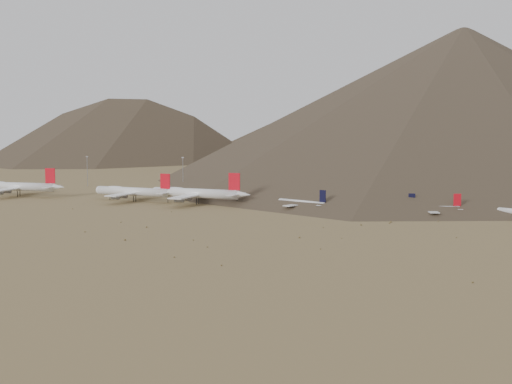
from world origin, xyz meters
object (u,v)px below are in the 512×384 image
at_px(widebody_west, 18,186).
at_px(narrowbody_a, 303,203).
at_px(narrowbody_b, 389,206).
at_px(widebody_east, 196,193).
at_px(control_tower, 298,187).
at_px(widebody_centre, 134,191).

distance_m(widebody_west, narrowbody_a, 222.15).
bearing_deg(narrowbody_b, widebody_east, 172.40).
bearing_deg(widebody_west, widebody_east, -5.22).
bearing_deg(control_tower, narrowbody_b, -46.20).
relative_size(widebody_west, control_tower, 6.00).
height_order(widebody_east, narrowbody_b, widebody_east).
distance_m(widebody_west, control_tower, 209.90).
bearing_deg(widebody_east, control_tower, 66.88).
bearing_deg(widebody_west, narrowbody_b, -5.43).
height_order(widebody_west, narrowbody_b, widebody_west).
xyz_separation_m(widebody_east, control_tower, (41.92, 92.38, -2.22)).
height_order(narrowbody_b, control_tower, narrowbody_b).
relative_size(widebody_centre, narrowbody_b, 1.83).
bearing_deg(control_tower, widebody_east, -114.41).
relative_size(widebody_east, narrowbody_b, 1.99).
relative_size(widebody_west, widebody_centre, 1.06).
distance_m(widebody_east, narrowbody_a, 77.09).
xyz_separation_m(widebody_east, narrowbody_a, (76.82, -5.73, -3.05)).
xyz_separation_m(widebody_west, narrowbody_a, (222.11, -3.21, -2.90)).
relative_size(widebody_centre, control_tower, 5.64).
bearing_deg(widebody_centre, widebody_east, 3.00).
bearing_deg(narrowbody_b, widebody_west, 172.64).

